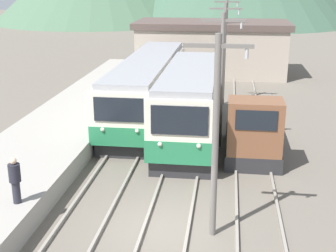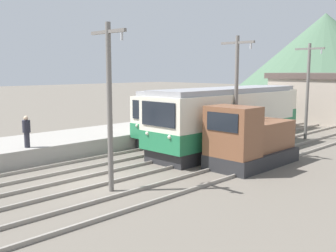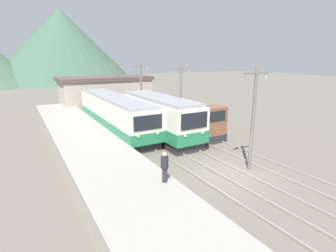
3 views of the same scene
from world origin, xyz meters
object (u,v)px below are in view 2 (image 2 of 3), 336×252
object	(u,v)px
shunting_locomotive	(250,141)
catenary_mast_near	(110,101)
person_on_platform	(27,130)
catenary_mast_far	(308,87)
commuter_train_left	(226,114)
catenary_mast_mid	(236,92)
commuter_train_center	(225,122)

from	to	relation	value
shunting_locomotive	catenary_mast_near	bearing A→B (deg)	-101.72
person_on_platform	catenary_mast_far	bearing A→B (deg)	69.07
commuter_train_left	shunting_locomotive	bearing A→B (deg)	-45.42
catenary_mast_near	catenary_mast_far	xyz separation A→B (m)	(0.00, 16.22, 0.00)
catenary_mast_mid	catenary_mast_near	bearing A→B (deg)	-90.00
commuter_train_center	shunting_locomotive	xyz separation A→B (m)	(3.00, -2.04, -0.48)
commuter_train_left	catenary_mast_mid	distance (m)	6.84
catenary_mast_near	person_on_platform	world-z (taller)	catenary_mast_near
shunting_locomotive	catenary_mast_far	world-z (taller)	catenary_mast_far
commuter_train_center	catenary_mast_far	world-z (taller)	catenary_mast_far
shunting_locomotive	person_on_platform	xyz separation A→B (m)	(-7.82, -7.52, 0.50)
commuter_train_left	commuter_train_center	size ratio (longest dim) A/B	1.40
catenary_mast_near	catenary_mast_mid	size ratio (longest dim) A/B	1.00
catenary_mast_far	shunting_locomotive	bearing A→B (deg)	-80.62
catenary_mast_near	catenary_mast_far	distance (m)	16.22
catenary_mast_far	catenary_mast_mid	bearing A→B (deg)	-90.00
commuter_train_center	catenary_mast_near	xyz separation A→B (m)	(1.51, -9.23, 1.81)
catenary_mast_near	catenary_mast_far	world-z (taller)	same
commuter_train_left	catenary_mast_mid	xyz separation A→B (m)	(4.31, -4.96, 1.90)
commuter_train_left	person_on_platform	world-z (taller)	commuter_train_left
shunting_locomotive	person_on_platform	size ratio (longest dim) A/B	3.20
commuter_train_left	catenary_mast_far	xyz separation A→B (m)	(4.31, 3.15, 1.90)
person_on_platform	shunting_locomotive	bearing A→B (deg)	43.86
commuter_train_left	catenary_mast_near	size ratio (longest dim) A/B	2.35
catenary_mast_mid	person_on_platform	size ratio (longest dim) A/B	4.07
shunting_locomotive	catenary_mast_mid	bearing A→B (deg)	148.27
catenary_mast_near	catenary_mast_mid	distance (m)	8.11
shunting_locomotive	catenary_mast_near	distance (m)	7.69
commuter_train_left	shunting_locomotive	size ratio (longest dim) A/B	2.98
catenary_mast_far	person_on_platform	distance (m)	17.81
shunting_locomotive	catenary_mast_far	distance (m)	9.44
commuter_train_center	catenary_mast_near	world-z (taller)	catenary_mast_near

